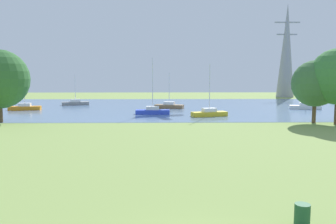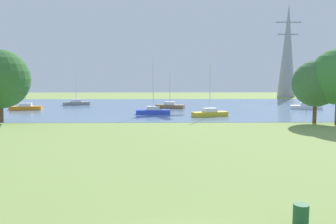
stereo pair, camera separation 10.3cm
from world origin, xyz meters
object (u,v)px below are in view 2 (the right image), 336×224
at_px(sailboat_yellow, 210,113).
at_px(sailboat_blue, 153,111).
at_px(sailboat_gray, 76,103).
at_px(tree_mid_shore, 316,84).
at_px(sailboat_orange, 26,107).
at_px(sailboat_brown, 170,106).
at_px(tree_west_far, 0,79).
at_px(litter_bin, 301,215).
at_px(electricity_pylon, 287,51).
at_px(sailboat_white, 306,107).

bearing_deg(sailboat_yellow, sailboat_blue, 160.40).
xyz_separation_m(sailboat_gray, tree_mid_shore, (33.70, -24.32, 4.10)).
bearing_deg(sailboat_orange, tree_mid_shore, -21.19).
bearing_deg(sailboat_blue, tree_mid_shore, -25.84).
height_order(sailboat_yellow, tree_mid_shore, tree_mid_shore).
bearing_deg(sailboat_gray, sailboat_brown, -20.61).
distance_m(sailboat_orange, tree_west_far, 15.44).
xyz_separation_m(sailboat_orange, tree_mid_shore, (39.45, -15.29, 4.09)).
bearing_deg(sailboat_gray, sailboat_yellow, -38.54).
distance_m(litter_bin, electricity_pylon, 80.64).
bearing_deg(sailboat_yellow, electricity_pylon, 58.70).
bearing_deg(sailboat_yellow, litter_bin, -92.19).
relative_size(sailboat_gray, sailboat_blue, 0.70).
height_order(sailboat_brown, sailboat_blue, sailboat_blue).
bearing_deg(litter_bin, tree_west_far, 130.65).
distance_m(sailboat_yellow, sailboat_brown, 12.48).
bearing_deg(sailboat_blue, sailboat_white, 14.97).
relative_size(tree_mid_shore, electricity_pylon, 0.31).
bearing_deg(tree_west_far, sailboat_gray, 83.29).
height_order(sailboat_yellow, sailboat_gray, sailboat_yellow).
bearing_deg(sailboat_yellow, tree_west_far, -167.47).
xyz_separation_m(sailboat_yellow, sailboat_blue, (-7.69, 2.74, 0.01)).
height_order(sailboat_gray, sailboat_blue, sailboat_blue).
bearing_deg(litter_bin, sailboat_white, 66.89).
bearing_deg(sailboat_brown, electricity_pylon, 44.87).
bearing_deg(sailboat_gray, litter_bin, -67.60).
bearing_deg(tree_mid_shore, tree_west_far, 178.65).
bearing_deg(tree_mid_shore, sailboat_gray, 144.19).
bearing_deg(sailboat_orange, sailboat_blue, -16.60).
bearing_deg(electricity_pylon, sailboat_white, -104.56).
distance_m(sailboat_brown, sailboat_blue, 9.00).
height_order(sailboat_orange, electricity_pylon, electricity_pylon).
distance_m(sailboat_blue, sailboat_orange, 21.37).
xyz_separation_m(sailboat_gray, tree_west_far, (-2.76, -23.46, 4.61)).
relative_size(litter_bin, electricity_pylon, 0.03).
bearing_deg(tree_mid_shore, sailboat_white, 70.16).
bearing_deg(sailboat_brown, tree_mid_shore, -47.32).
bearing_deg(sailboat_white, tree_mid_shore, -109.84).
xyz_separation_m(litter_bin, tree_mid_shore, (12.56, 26.99, 4.15)).
bearing_deg(electricity_pylon, sailboat_blue, -130.28).
bearing_deg(sailboat_white, tree_west_far, -160.50).
bearing_deg(sailboat_gray, electricity_pylon, 26.58).
distance_m(sailboat_yellow, tree_mid_shore, 13.62).
distance_m(sailboat_gray, sailboat_brown, 18.45).
height_order(sailboat_yellow, sailboat_white, sailboat_yellow).
xyz_separation_m(sailboat_blue, tree_west_far, (-17.49, -8.33, 4.58)).
bearing_deg(sailboat_gray, sailboat_white, -12.22).
xyz_separation_m(litter_bin, sailboat_blue, (-6.41, 36.18, 0.08)).
relative_size(sailboat_brown, tree_mid_shore, 0.82).
xyz_separation_m(sailboat_white, electricity_pylon, (8.43, 32.46, 11.35)).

